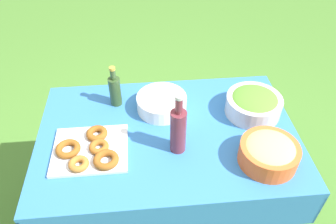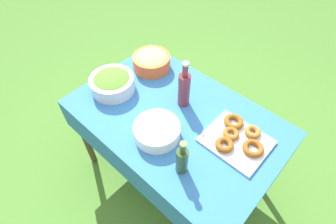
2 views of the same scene
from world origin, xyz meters
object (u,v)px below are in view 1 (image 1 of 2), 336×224
at_px(plate_stack, 162,103).
at_px(wine_bottle, 178,129).
at_px(salad_bowl, 254,103).
at_px(donut_platter, 90,150).
at_px(pasta_bowl, 269,152).
at_px(olive_oil_bottle, 115,90).

distance_m(plate_stack, wine_bottle, 0.32).
bearing_deg(salad_bowl, donut_platter, 13.93).
distance_m(pasta_bowl, olive_oil_bottle, 0.86).
xyz_separation_m(plate_stack, olive_oil_bottle, (0.25, -0.07, 0.05)).
bearing_deg(plate_stack, salad_bowl, 171.23).
xyz_separation_m(donut_platter, wine_bottle, (-0.42, 0.01, 0.11)).
xyz_separation_m(salad_bowl, donut_platter, (0.86, 0.21, -0.04)).
distance_m(salad_bowl, wine_bottle, 0.50).
height_order(salad_bowl, olive_oil_bottle, olive_oil_bottle).
height_order(plate_stack, olive_oil_bottle, olive_oil_bottle).
height_order(pasta_bowl, olive_oil_bottle, olive_oil_bottle).
xyz_separation_m(salad_bowl, olive_oil_bottle, (0.74, -0.15, 0.03)).
xyz_separation_m(donut_platter, olive_oil_bottle, (-0.12, -0.36, 0.07)).
bearing_deg(wine_bottle, plate_stack, -79.89).
relative_size(pasta_bowl, donut_platter, 0.75).
relative_size(donut_platter, wine_bottle, 1.09).
distance_m(salad_bowl, donut_platter, 0.88).
distance_m(plate_stack, olive_oil_bottle, 0.27).
height_order(salad_bowl, pasta_bowl, salad_bowl).
bearing_deg(plate_stack, wine_bottle, 100.11).
height_order(donut_platter, plate_stack, plate_stack).
bearing_deg(donut_platter, plate_stack, -141.88).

